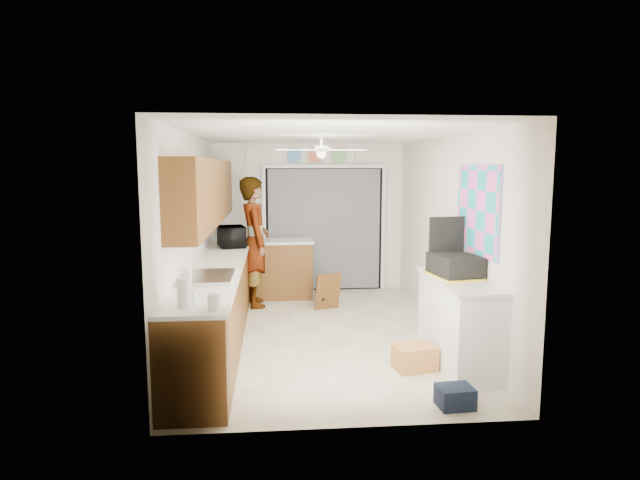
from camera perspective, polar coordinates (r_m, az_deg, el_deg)
name	(u,v)px	position (r m, az deg, el deg)	size (l,w,h in m)	color
floor	(323,333)	(6.92, 0.29, -9.92)	(5.00, 5.00, 0.00)	beige
ceiling	(323,134)	(6.61, 0.31, 11.20)	(5.00, 5.00, 0.00)	white
wall_back	(309,218)	(9.13, -1.14, 2.40)	(3.20, 3.20, 0.00)	white
wall_front	(352,277)	(4.20, 3.43, -4.00)	(3.20, 3.20, 0.00)	white
wall_left	(192,238)	(6.70, -13.46, 0.22)	(5.00, 5.00, 0.00)	white
wall_right	(448,235)	(6.98, 13.49, 0.52)	(5.00, 5.00, 0.00)	white
left_base_cabinets	(219,301)	(6.81, -10.74, -6.43)	(0.60, 4.80, 0.90)	brown
left_countertop	(219,264)	(6.71, -10.75, -2.54)	(0.62, 4.80, 0.04)	white
upper_cabinets	(206,192)	(6.83, -12.03, 5.04)	(0.32, 4.00, 0.80)	brown
sink_basin	(209,278)	(5.73, -11.76, -3.98)	(0.50, 0.76, 0.06)	silver
faucet	(190,269)	(5.73, -13.67, -3.05)	(0.03, 0.03, 0.22)	silver
peninsula_base	(281,270)	(8.73, -4.19, -3.17)	(1.00, 0.60, 0.90)	brown
peninsula_top	(281,241)	(8.65, -4.22, -0.12)	(1.04, 0.64, 0.04)	white
back_opening_recess	(324,229)	(9.14, 0.44, 1.15)	(2.00, 0.06, 2.10)	black
curtain_panel	(324,230)	(9.10, 0.46, 1.12)	(1.90, 0.03, 2.05)	slate
door_trim_left	(264,230)	(9.07, -5.97, 1.06)	(0.06, 0.04, 2.10)	white
door_trim_right	(383,229)	(9.26, 6.75, 1.18)	(0.06, 0.04, 2.10)	white
door_trim_head	(324,166)	(9.05, 0.47, 7.87)	(2.10, 0.04, 0.06)	white
header_frame_1	(294,155)	(9.05, -2.75, 9.01)	(0.22, 0.02, 0.22)	#5095D7
header_frame_2	(315,155)	(9.07, -0.51, 9.01)	(0.22, 0.02, 0.22)	#E07054
header_frame_3	(339,155)	(9.11, 2.03, 9.00)	(0.22, 0.02, 0.22)	#74C36F
header_frame_4	(362,156)	(9.16, 4.55, 8.97)	(0.22, 0.02, 0.22)	silver
route66_sign	(252,155)	(9.05, -7.23, 8.95)	(0.22, 0.02, 0.26)	silver
right_counter_base	(459,324)	(5.95, 14.61, -8.64)	(0.50, 1.40, 0.90)	white
right_counter_top	(460,281)	(5.83, 14.67, -4.21)	(0.54, 1.44, 0.04)	white
abstract_painting	(477,210)	(6.00, 16.44, 3.10)	(0.03, 1.15, 0.95)	#FF5DBF
ceiling_fan	(321,150)	(6.80, 0.15, 9.59)	(1.14, 1.14, 0.24)	white
microwave	(232,237)	(7.97, -9.38, 0.36)	(0.54, 0.37, 0.30)	black
jar_a	(213,302)	(4.48, -11.30, -6.55)	(0.10, 0.10, 0.14)	silver
jar_b	(193,297)	(4.73, -13.42, -5.96)	(0.08, 0.08, 0.12)	silver
paper_towel_roll	(184,293)	(4.63, -14.31, -5.47)	(0.11, 0.11, 0.25)	white
suitcase	(455,266)	(5.91, 14.16, -2.67)	(0.42, 0.55, 0.24)	black
suitcase_rim	(454,276)	(5.93, 14.12, -3.72)	(0.44, 0.58, 0.02)	yellow
suitcase_lid	(447,239)	(6.14, 13.35, 0.11)	(0.42, 0.03, 0.50)	black
cardboard_box	(415,357)	(5.81, 10.06, -12.23)	(0.41, 0.31, 0.26)	#C5833E
navy_crate	(455,397)	(5.06, 14.21, -15.90)	(0.31, 0.26, 0.19)	black
cabinet_door_panel	(328,291)	(7.95, 0.84, -5.50)	(0.37, 0.03, 0.56)	brown
man	(255,242)	(8.14, -6.99, -0.21)	(0.71, 0.47, 1.96)	white
dog	(322,290)	(8.33, 0.17, -5.35)	(0.23, 0.54, 0.43)	black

